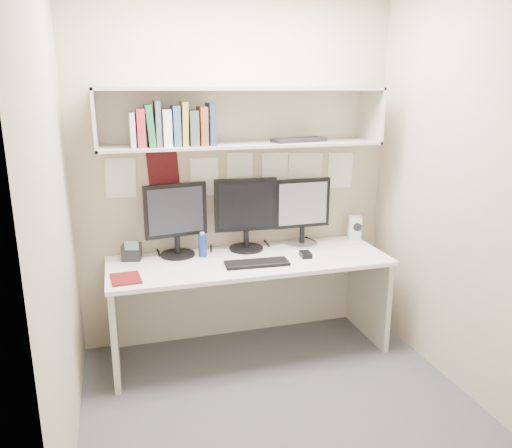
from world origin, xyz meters
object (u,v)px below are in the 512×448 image
object	(u,v)px
monitor_right	(302,210)
monitor_center	(246,212)
desk	(250,305)
monitor_left	(176,218)
desk_phone	(132,252)
maroon_notebook	(126,279)
speaker	(354,228)
keyboard	(257,263)

from	to	relation	value
monitor_right	monitor_center	bearing A→B (deg)	178.66
desk	monitor_left	size ratio (longest dim) A/B	3.75
desk	monitor_left	bearing A→B (deg)	155.79
monitor_left	desk_phone	distance (m)	0.40
desk	monitor_left	distance (m)	0.84
monitor_center	maroon_notebook	world-z (taller)	monitor_center
monitor_center	maroon_notebook	distance (m)	1.03
monitor_center	monitor_right	distance (m)	0.45
monitor_center	monitor_right	xyz separation A→B (m)	(0.45, 0.00, -0.01)
desk	speaker	distance (m)	1.07
monitor_left	monitor_right	world-z (taller)	monitor_left
monitor_right	keyboard	distance (m)	0.65
monitor_center	maroon_notebook	xyz separation A→B (m)	(-0.90, -0.39, -0.28)
maroon_notebook	keyboard	bearing A→B (deg)	-1.93
monitor_center	speaker	size ratio (longest dim) A/B	2.79
desk	speaker	size ratio (longest dim) A/B	10.22
monitor_center	monitor_right	bearing A→B (deg)	3.65
monitor_left	speaker	xyz separation A→B (m)	(1.43, 0.00, -0.19)
maroon_notebook	monitor_left	bearing A→B (deg)	41.59
keyboard	monitor_center	bearing A→B (deg)	90.66
monitor_center	desk	bearing A→B (deg)	-94.87
keyboard	desk_phone	distance (m)	0.90
speaker	monitor_center	bearing A→B (deg)	-161.98
desk	desk_phone	bearing A→B (deg)	165.67
monitor_left	desk_phone	size ratio (longest dim) A/B	3.44
desk_phone	speaker	bearing A→B (deg)	15.14
keyboard	speaker	xyz separation A→B (m)	(0.92, 0.36, 0.09)
monitor_left	speaker	world-z (taller)	monitor_left
monitor_center	monitor_right	world-z (taller)	monitor_center
monitor_right	desk_phone	bearing A→B (deg)	179.15
speaker	desk_phone	bearing A→B (deg)	-161.72
monitor_center	desk_phone	world-z (taller)	monitor_center
monitor_right	desk_phone	size ratio (longest dim) A/B	3.36
desk_phone	maroon_notebook	bearing A→B (deg)	-83.84
monitor_right	keyboard	world-z (taller)	monitor_right
monitor_right	speaker	distance (m)	0.49
desk	monitor_right	xyz separation A→B (m)	(0.48, 0.22, 0.64)
monitor_right	speaker	xyz separation A→B (m)	(0.46, 0.00, -0.18)
speaker	desk	bearing A→B (deg)	-148.88
desk	keyboard	distance (m)	0.40
monitor_left	desk_phone	bearing A→B (deg)	172.82
desk	speaker	world-z (taller)	speaker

